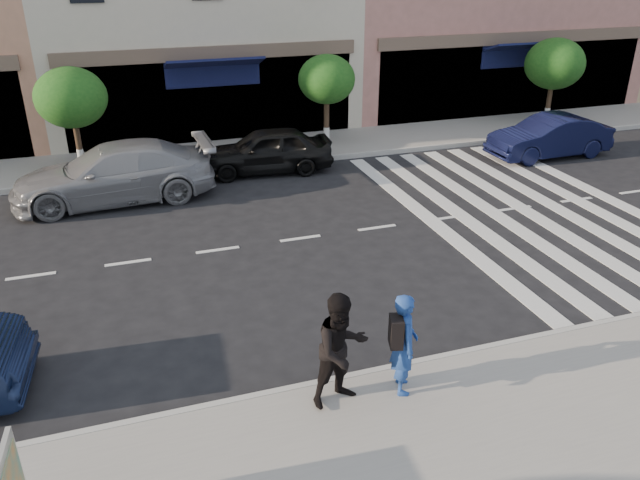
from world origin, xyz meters
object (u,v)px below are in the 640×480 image
(walker, at_px, (341,350))
(car_far_right, at_px, (549,137))
(car_far_mid, at_px, (266,150))
(photographer, at_px, (404,343))
(car_far_left, at_px, (114,173))

(walker, distance_m, car_far_right, 14.50)
(walker, height_order, car_far_right, walker)
(walker, xyz_separation_m, car_far_mid, (1.61, 11.06, -0.37))
(photographer, bearing_deg, car_far_left, 37.15)
(photographer, height_order, car_far_left, photographer)
(car_far_right, bearing_deg, car_far_mid, -99.98)
(walker, distance_m, car_far_left, 10.42)
(photographer, bearing_deg, car_far_right, -29.65)
(photographer, bearing_deg, car_far_mid, 12.81)
(car_far_mid, bearing_deg, walker, -3.15)
(walker, relative_size, car_far_right, 0.44)
(car_far_left, bearing_deg, car_far_right, 86.34)
(photographer, relative_size, walker, 0.92)
(car_far_left, distance_m, car_far_mid, 4.63)
(photographer, distance_m, car_far_mid, 11.13)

